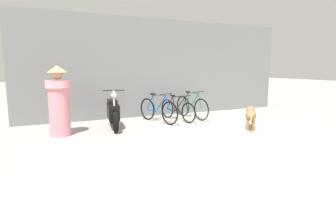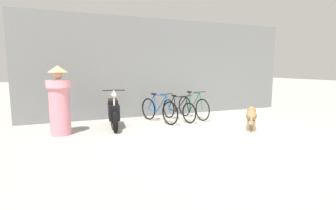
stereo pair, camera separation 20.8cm
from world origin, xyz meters
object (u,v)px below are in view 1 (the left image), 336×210
at_px(stray_dog, 251,115).
at_px(motorcycle, 113,113).
at_px(bicycle_2, 192,107).
at_px(person_in_robes, 59,101).
at_px(bicycle_0, 158,110).
at_px(bicycle_1, 177,110).

bearing_deg(stray_dog, motorcycle, 103.80).
bearing_deg(motorcycle, bicycle_2, 104.32).
relative_size(motorcycle, person_in_robes, 1.05).
relative_size(bicycle_2, stray_dog, 1.92).
height_order(bicycle_0, person_in_robes, person_in_robes).
xyz_separation_m(bicycle_0, stray_dog, (1.99, -1.83, 0.02)).
relative_size(bicycle_0, bicycle_2, 1.01).
relative_size(bicycle_2, motorcycle, 0.93).
height_order(bicycle_2, stray_dog, bicycle_2).
bearing_deg(motorcycle, person_in_robes, -69.20).
xyz_separation_m(bicycle_1, bicycle_2, (0.60, 0.15, 0.04)).
bearing_deg(stray_dog, person_in_robes, 114.34).
bearing_deg(motorcycle, bicycle_0, 103.92).
bearing_deg(bicycle_0, bicycle_2, 79.40).
bearing_deg(bicycle_1, bicycle_0, -101.16).
bearing_deg(stray_dog, bicycle_2, 59.65).
distance_m(bicycle_1, motorcycle, 2.09).
xyz_separation_m(bicycle_2, motorcycle, (-2.68, -0.34, 0.04)).
relative_size(stray_dog, person_in_robes, 0.51).
distance_m(bicycle_2, person_in_robes, 4.14).
xyz_separation_m(bicycle_1, person_in_robes, (-3.45, -0.53, 0.52)).
bearing_deg(bicycle_1, bicycle_2, 90.99).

